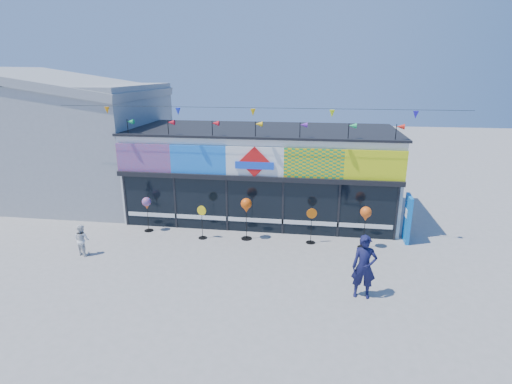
% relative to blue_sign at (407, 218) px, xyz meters
% --- Properties ---
extents(ground, '(80.00, 80.00, 0.00)m').
position_rel_blue_sign_xyz_m(ground, '(-6.23, -3.39, -0.97)').
color(ground, gray).
rests_on(ground, ground).
extents(kite_shop, '(16.00, 5.70, 5.31)m').
position_rel_blue_sign_xyz_m(kite_shop, '(-6.23, 2.56, 1.08)').
color(kite_shop, silver).
rests_on(kite_shop, ground).
extents(neighbour_building, '(8.18, 7.20, 6.87)m').
position_rel_blue_sign_xyz_m(neighbour_building, '(-16.23, 3.61, 2.24)').
color(neighbour_building, '#96999B').
rests_on(neighbour_building, ground).
extents(blue_sign, '(0.20, 0.97, 1.92)m').
position_rel_blue_sign_xyz_m(blue_sign, '(0.00, 0.00, 0.00)').
color(blue_sign, blue).
rests_on(blue_sign, ground).
extents(spinner_0, '(0.39, 0.39, 1.52)m').
position_rel_blue_sign_xyz_m(spinner_0, '(-10.80, -0.54, 0.25)').
color(spinner_0, black).
rests_on(spinner_0, ground).
extents(spinner_1, '(0.40, 0.36, 1.41)m').
position_rel_blue_sign_xyz_m(spinner_1, '(-8.27, -0.97, -0.22)').
color(spinner_1, black).
rests_on(spinner_1, ground).
extents(spinner_2, '(0.44, 0.44, 1.76)m').
position_rel_blue_sign_xyz_m(spinner_2, '(-6.45, -0.78, 0.44)').
color(spinner_2, black).
rests_on(spinner_2, ground).
extents(spinner_3, '(0.41, 0.37, 1.46)m').
position_rel_blue_sign_xyz_m(spinner_3, '(-3.82, -0.79, -0.19)').
color(spinner_3, black).
rests_on(spinner_3, ground).
extents(spinner_4, '(0.43, 0.43, 1.71)m').
position_rel_blue_sign_xyz_m(spinner_4, '(-1.78, -0.98, 0.40)').
color(spinner_4, black).
rests_on(spinner_4, ground).
extents(adult_man, '(0.75, 0.51, 2.00)m').
position_rel_blue_sign_xyz_m(adult_man, '(-2.20, -4.60, 0.03)').
color(adult_man, '#121339').
rests_on(adult_man, ground).
extents(child, '(0.67, 0.52, 1.21)m').
position_rel_blue_sign_xyz_m(child, '(-12.30, -3.11, -0.36)').
color(child, silver).
rests_on(child, ground).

